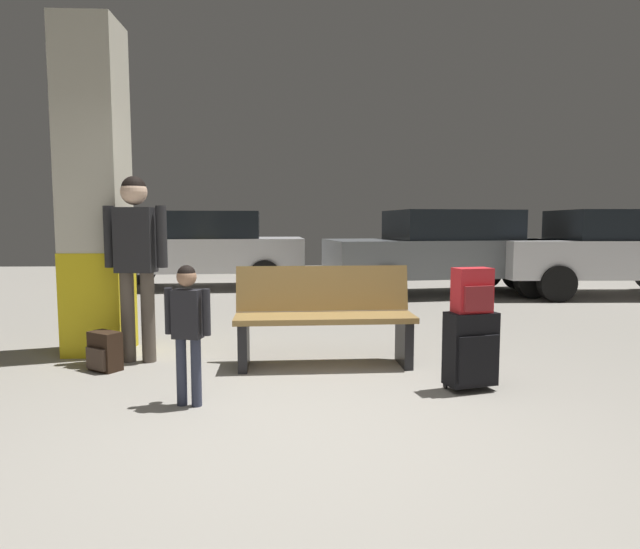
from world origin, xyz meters
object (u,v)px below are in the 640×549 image
Objects in this scene: child at (188,320)px; backpack_dark_floor at (104,352)px; bench at (324,316)px; backpack_bright at (473,291)px; suitcase at (471,349)px; parked_car_near at (444,250)px; parked_car_far at (201,247)px; structural_pillar at (95,192)px; adult at (136,248)px; parked_car_side at (612,250)px.

child is 1.39m from backpack_dark_floor.
backpack_bright reaches higher than bench.
bench is 1.39m from backpack_bright.
child is (-2.09, -0.25, 0.29)m from suitcase.
bench is 0.38× the size of parked_car_near.
parked_car_far reaches higher than backpack_dark_floor.
structural_pillar reaches higher than bench.
child is at bearing -60.30° from adult.
parked_car_side reaches higher than backpack_bright.
backpack_bright reaches higher than suitcase.
adult is at bearing 53.73° from backpack_dark_floor.
backpack_bright is 0.34× the size of child.
backpack_bright is 5.72m from parked_car_near.
suitcase is 0.14× the size of parked_car_near.
bench is 4.75× the size of backpack_bright.
bench is 0.39× the size of parked_car_far.
parked_car_far is (-2.14, 5.90, 0.36)m from bench.
backpack_bright is (1.08, -0.81, 0.33)m from bench.
bench is (2.20, -0.58, -1.14)m from structural_pillar.
structural_pillar is 9.39× the size of backpack_bright.
backpack_bright is 2.11m from child.
child is (1.20, -1.64, -0.97)m from structural_pillar.
bench is at bearing -70.09° from parked_car_far.
child is 0.58× the size of adult.
adult is at bearing -132.11° from parked_car_near.
suitcase is at bearing 68.37° from backpack_bright.
structural_pillar is at bearing 165.27° from bench.
parked_car_side is (2.94, -0.29, 0.00)m from parked_car_near.
backpack_bright is (3.29, -1.39, -0.81)m from structural_pillar.
structural_pillar is at bearing 157.12° from suitcase.
adult is 6.17m from parked_car_near.
parked_car_near is (2.43, 4.75, 0.36)m from bench.
suitcase is 0.35× the size of adult.
parked_car_side is at bearing 50.88° from backpack_bright.
parked_car_side is at bearing 32.13° from backpack_dark_floor.
structural_pillar is at bearing -138.01° from parked_car_near.
parked_car_near is at bearing 76.42° from suitcase.
bench is at bearing 46.46° from child.
structural_pillar reaches higher than child.
backpack_dark_floor is at bearing 167.08° from backpack_bright.
parked_car_far is (0.07, 5.32, -0.78)m from structural_pillar.
bench is at bearing -117.06° from parked_car_near.
parked_car_far reaches higher than bench.
bench is 6.29m from parked_car_far.
backpack_dark_floor is at bearing -87.97° from parked_car_far.
adult is at bearing 174.28° from bench.
structural_pillar is at bearing -90.72° from parked_car_far.
child is at bearing -173.09° from suitcase.
bench is 2.67× the size of suitcase.
suitcase is 2.13m from child.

